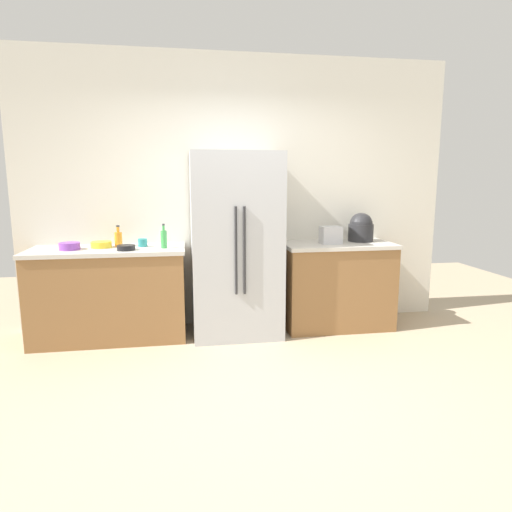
{
  "coord_description": "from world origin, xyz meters",
  "views": [
    {
      "loc": [
        -0.6,
        -2.99,
        1.58
      ],
      "look_at": [
        -0.03,
        0.43,
        0.98
      ],
      "focal_mm": 30.8,
      "sensor_mm": 36.0,
      "label": 1
    }
  ],
  "objects_px": {
    "toaster": "(331,235)",
    "bottle_b": "(164,239)",
    "bowl_c": "(70,246)",
    "refrigerator": "(236,245)",
    "bowl_a": "(126,248)",
    "cup_a": "(143,243)",
    "rice_cooker": "(361,228)",
    "bowl_b": "(101,245)",
    "bottle_a": "(118,239)",
    "cup_b": "(336,237)"
  },
  "relations": [
    {
      "from": "bottle_a",
      "to": "cup_b",
      "type": "bearing_deg",
      "value": 1.04
    },
    {
      "from": "toaster",
      "to": "bowl_c",
      "type": "bearing_deg",
      "value": 179.83
    },
    {
      "from": "bottle_a",
      "to": "toaster",
      "type": "bearing_deg",
      "value": -3.99
    },
    {
      "from": "rice_cooker",
      "to": "bowl_a",
      "type": "xyz_separation_m",
      "value": [
        -2.46,
        -0.23,
        -0.12
      ]
    },
    {
      "from": "rice_cooker",
      "to": "bowl_b",
      "type": "distance_m",
      "value": 2.72
    },
    {
      "from": "toaster",
      "to": "cup_a",
      "type": "xyz_separation_m",
      "value": [
        -1.94,
        0.1,
        -0.05
      ]
    },
    {
      "from": "cup_b",
      "to": "bowl_b",
      "type": "height_order",
      "value": "cup_b"
    },
    {
      "from": "rice_cooker",
      "to": "toaster",
      "type": "bearing_deg",
      "value": -162.7
    },
    {
      "from": "toaster",
      "to": "bowl_b",
      "type": "bearing_deg",
      "value": 177.47
    },
    {
      "from": "bottle_b",
      "to": "bowl_a",
      "type": "distance_m",
      "value": 0.37
    },
    {
      "from": "rice_cooker",
      "to": "cup_b",
      "type": "distance_m",
      "value": 0.28
    },
    {
      "from": "rice_cooker",
      "to": "bowl_b",
      "type": "height_order",
      "value": "rice_cooker"
    },
    {
      "from": "cup_b",
      "to": "bowl_a",
      "type": "distance_m",
      "value": 2.22
    },
    {
      "from": "refrigerator",
      "to": "bowl_a",
      "type": "xyz_separation_m",
      "value": [
        -1.07,
        -0.1,
        0.02
      ]
    },
    {
      "from": "refrigerator",
      "to": "bottle_b",
      "type": "xyz_separation_m",
      "value": [
        -0.71,
        -0.03,
        0.09
      ]
    },
    {
      "from": "rice_cooker",
      "to": "bottle_b",
      "type": "xyz_separation_m",
      "value": [
        -2.1,
        -0.15,
        -0.05
      ]
    },
    {
      "from": "cup_a",
      "to": "bowl_b",
      "type": "xyz_separation_m",
      "value": [
        -0.4,
        0.0,
        -0.01
      ]
    },
    {
      "from": "refrigerator",
      "to": "bottle_a",
      "type": "relative_size",
      "value": 8.64
    },
    {
      "from": "rice_cooker",
      "to": "refrigerator",
      "type": "bearing_deg",
      "value": -174.95
    },
    {
      "from": "refrigerator",
      "to": "bowl_b",
      "type": "distance_m",
      "value": 1.34
    },
    {
      "from": "refrigerator",
      "to": "rice_cooker",
      "type": "xyz_separation_m",
      "value": [
        1.39,
        0.12,
        0.14
      ]
    },
    {
      "from": "toaster",
      "to": "bowl_b",
      "type": "relative_size",
      "value": 1.06
    },
    {
      "from": "refrigerator",
      "to": "bowl_c",
      "type": "distance_m",
      "value": 1.61
    },
    {
      "from": "bottle_a",
      "to": "cup_a",
      "type": "xyz_separation_m",
      "value": [
        0.24,
        -0.05,
        -0.04
      ]
    },
    {
      "from": "toaster",
      "to": "bottle_b",
      "type": "relative_size",
      "value": 0.87
    },
    {
      "from": "rice_cooker",
      "to": "bottle_a",
      "type": "bearing_deg",
      "value": 179.27
    },
    {
      "from": "rice_cooker",
      "to": "bottle_a",
      "type": "height_order",
      "value": "rice_cooker"
    },
    {
      "from": "bottle_b",
      "to": "bowl_c",
      "type": "bearing_deg",
      "value": 177.22
    },
    {
      "from": "toaster",
      "to": "cup_a",
      "type": "distance_m",
      "value": 1.94
    },
    {
      "from": "bottle_a",
      "to": "bowl_a",
      "type": "relative_size",
      "value": 1.25
    },
    {
      "from": "bottle_b",
      "to": "cup_a",
      "type": "relative_size",
      "value": 2.63
    },
    {
      "from": "toaster",
      "to": "rice_cooker",
      "type": "xyz_separation_m",
      "value": [
        0.38,
        0.12,
        0.05
      ]
    },
    {
      "from": "bottle_b",
      "to": "bowl_c",
      "type": "relative_size",
      "value": 1.24
    },
    {
      "from": "toaster",
      "to": "cup_b",
      "type": "relative_size",
      "value": 2.29
    },
    {
      "from": "bottle_a",
      "to": "bowl_c",
      "type": "distance_m",
      "value": 0.46
    },
    {
      "from": "refrigerator",
      "to": "bowl_c",
      "type": "height_order",
      "value": "refrigerator"
    },
    {
      "from": "bottle_a",
      "to": "bowl_b",
      "type": "bearing_deg",
      "value": -163.12
    },
    {
      "from": "bowl_a",
      "to": "refrigerator",
      "type": "bearing_deg",
      "value": 5.56
    },
    {
      "from": "cup_a",
      "to": "cup_b",
      "type": "relative_size",
      "value": 1.0
    },
    {
      "from": "cup_b",
      "to": "toaster",
      "type": "bearing_deg",
      "value": -123.18
    },
    {
      "from": "toaster",
      "to": "cup_b",
      "type": "distance_m",
      "value": 0.24
    },
    {
      "from": "bottle_b",
      "to": "bottle_a",
      "type": "bearing_deg",
      "value": 157.72
    },
    {
      "from": "refrigerator",
      "to": "bottle_a",
      "type": "bearing_deg",
      "value": 172.45
    },
    {
      "from": "toaster",
      "to": "bowl_a",
      "type": "relative_size",
      "value": 1.22
    },
    {
      "from": "toaster",
      "to": "cup_a",
      "type": "relative_size",
      "value": 2.3
    },
    {
      "from": "refrigerator",
      "to": "bowl_c",
      "type": "bearing_deg",
      "value": 179.6
    },
    {
      "from": "bottle_b",
      "to": "bowl_b",
      "type": "height_order",
      "value": "bottle_b"
    },
    {
      "from": "rice_cooker",
      "to": "bowl_a",
      "type": "bearing_deg",
      "value": -174.73
    },
    {
      "from": "refrigerator",
      "to": "cup_b",
      "type": "xyz_separation_m",
      "value": [
        1.13,
        0.2,
        0.04
      ]
    },
    {
      "from": "bowl_c",
      "to": "bowl_a",
      "type": "bearing_deg",
      "value": -12.06
    }
  ]
}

